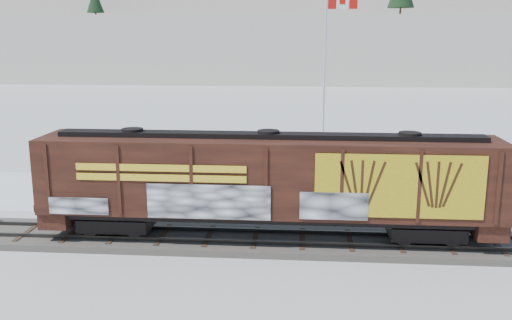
# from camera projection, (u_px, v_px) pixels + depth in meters

# --- Properties ---
(ground) EXTENTS (500.00, 500.00, 0.00)m
(ground) POSITION_uv_depth(u_px,v_px,m) (209.00, 242.00, 24.46)
(ground) COLOR white
(ground) RESTS_ON ground
(rail_track) EXTENTS (50.00, 3.40, 0.43)m
(rail_track) POSITION_uv_depth(u_px,v_px,m) (209.00, 239.00, 24.43)
(rail_track) COLOR #59544C
(rail_track) RESTS_ON ground
(parking_strip) EXTENTS (40.00, 8.00, 0.03)m
(parking_strip) POSITION_uv_depth(u_px,v_px,m) (231.00, 194.00, 31.76)
(parking_strip) COLOR white
(parking_strip) RESTS_ON ground
(hillside) EXTENTS (360.00, 110.00, 93.00)m
(hillside) POSITION_uv_depth(u_px,v_px,m) (290.00, 13.00, 157.40)
(hillside) COLOR white
(hillside) RESTS_ON ground
(hopper_railcar) EXTENTS (18.90, 3.06, 4.38)m
(hopper_railcar) POSITION_uv_depth(u_px,v_px,m) (268.00, 179.00, 23.63)
(hopper_railcar) COLOR black
(hopper_railcar) RESTS_ON rail_track
(flagpole) EXTENTS (2.30, 0.90, 11.41)m
(flagpole) POSITION_uv_depth(u_px,v_px,m) (325.00, 109.00, 35.33)
(flagpole) COLOR silver
(flagpole) RESTS_ON ground
(car_silver) EXTENTS (5.14, 2.91, 1.65)m
(car_silver) POSITION_uv_depth(u_px,v_px,m) (128.00, 176.00, 32.51)
(car_silver) COLOR silver
(car_silver) RESTS_ON parking_strip
(car_white) EXTENTS (4.98, 1.98, 1.61)m
(car_white) POSITION_uv_depth(u_px,v_px,m) (145.00, 184.00, 30.81)
(car_white) COLOR silver
(car_white) RESTS_ON parking_strip
(car_dark) EXTENTS (4.58, 2.02, 1.31)m
(car_dark) POSITION_uv_depth(u_px,v_px,m) (413.00, 182.00, 31.76)
(car_dark) COLOR #21252A
(car_dark) RESTS_ON parking_strip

